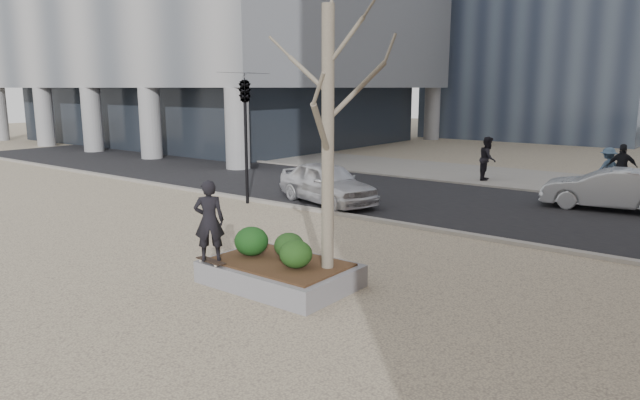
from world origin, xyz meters
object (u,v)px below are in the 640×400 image
Objects in this scene: skateboard at (211,262)px; planter at (280,274)px; police_car at (327,183)px; skateboarder at (209,221)px.

planter is at bearing 44.96° from skateboard.
police_car reaches higher than skateboard.
skateboarder is at bearing -141.34° from planter.
planter is at bearing -131.95° from police_car.
skateboarder is 8.76m from police_car.
skateboard is at bearing -141.34° from planter.
planter is 1.81× the size of skateboarder.
skateboard is 0.47× the size of skateboarder.
skateboarder is 0.39× the size of police_car.
skateboard is 8.75m from police_car.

